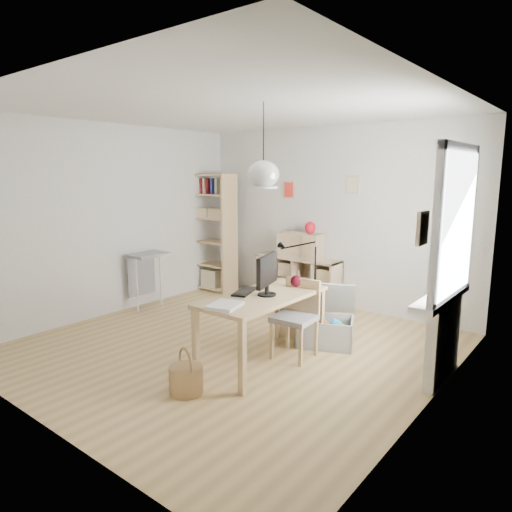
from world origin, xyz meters
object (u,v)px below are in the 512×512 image
Objects in this scene: chair at (297,313)px; drawer_chest at (300,245)px; storage_chest at (326,325)px; cube_shelf at (297,283)px; desk at (263,303)px; monitor at (267,273)px; tall_bookshelf at (213,228)px.

chair is 2.18m from drawer_chest.
cube_shelf is at bearing 110.14° from storage_chest.
monitor reaches higher than desk.
desk is 0.45m from chair.
tall_bookshelf is (-1.56, -0.28, 0.79)m from cube_shelf.
desk is at bearing -37.01° from tall_bookshelf.
chair is at bearing -62.99° from drawer_chest.
tall_bookshelf reaches higher than chair.
cube_shelf is at bearing 114.61° from desk.
monitor reaches higher than cube_shelf.
storage_chest is 1.89m from drawer_chest.
cube_shelf is at bearing 118.22° from chair.
drawer_chest is at bearing 8.34° from tall_bookshelf.
drawer_chest is at bearing 113.45° from desk.
cube_shelf is 2.89× the size of monitor.
drawer_chest reaches higher than desk.
cube_shelf is 1.77m from tall_bookshelf.
desk is 1.04m from storage_chest.
chair is (0.18, 0.37, -0.17)m from desk.
desk reaches higher than cube_shelf.
tall_bookshelf reaches higher than desk.
desk is at bearing 174.61° from monitor.
tall_bookshelf is (-2.59, 1.95, 0.43)m from desk.
tall_bookshelf is 4.12× the size of monitor.
storage_chest is (1.28, -1.32, -0.08)m from cube_shelf.
drawer_chest is at bearing 117.20° from chair.
chair reaches higher than cube_shelf.
tall_bookshelf is at bearing 126.71° from monitor.
monitor is 0.72× the size of drawer_chest.
storage_chest is (0.07, 0.54, -0.27)m from chair.
chair is 1.77× the size of monitor.
monitor is at bearing -127.40° from storage_chest.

